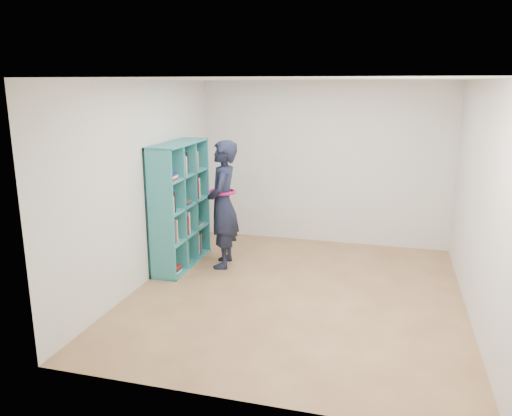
# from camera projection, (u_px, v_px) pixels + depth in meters

# --- Properties ---
(floor) EXTENTS (4.50, 4.50, 0.00)m
(floor) POSITION_uv_depth(u_px,v_px,m) (296.00, 294.00, 6.22)
(floor) COLOR brown
(floor) RESTS_ON ground
(ceiling) EXTENTS (4.50, 4.50, 0.00)m
(ceiling) POSITION_uv_depth(u_px,v_px,m) (300.00, 79.00, 5.59)
(ceiling) COLOR white
(ceiling) RESTS_ON wall_back
(wall_left) EXTENTS (0.02, 4.50, 2.60)m
(wall_left) POSITION_uv_depth(u_px,v_px,m) (145.00, 184.00, 6.41)
(wall_left) COLOR silver
(wall_left) RESTS_ON floor
(wall_right) EXTENTS (0.02, 4.50, 2.60)m
(wall_right) POSITION_uv_depth(u_px,v_px,m) (480.00, 203.00, 5.40)
(wall_right) COLOR silver
(wall_right) RESTS_ON floor
(wall_back) EXTENTS (4.00, 0.02, 2.60)m
(wall_back) POSITION_uv_depth(u_px,v_px,m) (324.00, 164.00, 8.01)
(wall_back) COLOR silver
(wall_back) RESTS_ON floor
(wall_front) EXTENTS (4.00, 0.02, 2.60)m
(wall_front) POSITION_uv_depth(u_px,v_px,m) (244.00, 253.00, 3.80)
(wall_front) COLOR silver
(wall_front) RESTS_ON floor
(bookshelf) EXTENTS (0.39, 1.33, 1.77)m
(bookshelf) POSITION_uv_depth(u_px,v_px,m) (178.00, 207.00, 7.05)
(bookshelf) COLOR teal
(bookshelf) RESTS_ON floor
(person) EXTENTS (0.54, 0.72, 1.80)m
(person) POSITION_uv_depth(u_px,v_px,m) (223.00, 204.00, 7.00)
(person) COLOR black
(person) RESTS_ON floor
(smartphone) EXTENTS (0.03, 0.09, 0.14)m
(smartphone) POSITION_uv_depth(u_px,v_px,m) (212.00, 195.00, 7.06)
(smartphone) COLOR silver
(smartphone) RESTS_ON person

